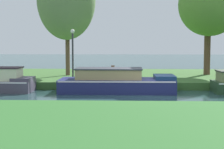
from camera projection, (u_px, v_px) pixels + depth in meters
name	position (u px, v px, depth m)	size (l,w,h in m)	color
ground_plane	(154.00, 96.00, 17.31)	(120.00, 120.00, 0.00)	#274547
riverbank_far	(146.00, 77.00, 24.26)	(72.00, 10.00, 0.40)	#3A652C
riverbank_near	(184.00, 145.00, 8.33)	(72.00, 10.00, 0.40)	#2F682B
navy_cruiser	(116.00, 82.00, 18.53)	(5.78, 2.12, 1.23)	navy
willow_tree_left	(66.00, 0.00, 22.98)	(3.69, 3.65, 7.34)	brown
willow_tree_centre	(210.00, 5.00, 23.46)	(3.98, 4.57, 6.57)	brown
lamp_post	(73.00, 48.00, 20.69)	(0.24, 0.24, 2.87)	#333338
mooring_post_near	(113.00, 74.00, 19.72)	(0.20, 0.20, 0.88)	#453327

